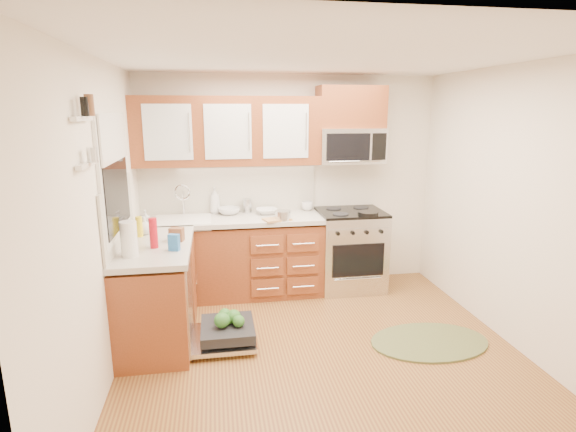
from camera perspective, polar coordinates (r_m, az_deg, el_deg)
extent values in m
plane|color=brown|center=(4.18, 4.33, -16.90)|extent=(3.50, 3.50, 0.00)
plane|color=white|center=(3.64, 5.06, 19.52)|extent=(3.50, 3.50, 0.00)
cube|color=silver|center=(5.40, 0.18, 4.23)|extent=(3.50, 0.04, 2.50)
cube|color=silver|center=(2.15, 16.20, -10.73)|extent=(3.50, 0.04, 2.50)
cube|color=silver|center=(3.71, -22.57, -1.03)|extent=(0.04, 3.50, 2.50)
cube|color=silver|center=(4.47, 27.01, 0.84)|extent=(0.04, 3.50, 2.50)
cube|color=brown|center=(5.24, -7.15, -5.48)|extent=(2.05, 0.60, 0.85)
cube|color=brown|center=(4.40, -16.23, -9.65)|extent=(0.60, 1.25, 0.85)
cube|color=beige|center=(5.09, -7.30, -0.45)|extent=(2.07, 0.64, 0.05)
cube|color=beige|center=(4.24, -16.51, -3.72)|extent=(0.64, 1.27, 0.05)
cube|color=#AFAC9D|center=(5.32, -7.53, 3.54)|extent=(2.05, 0.02, 0.57)
cube|color=#AFAC9D|center=(4.22, -20.77, 0.20)|extent=(0.02, 1.25, 0.57)
cube|color=brown|center=(5.32, 7.97, 13.54)|extent=(0.76, 0.35, 0.47)
cube|color=white|center=(4.10, -21.26, 9.30)|extent=(0.02, 0.96, 0.40)
cube|color=white|center=(3.26, -24.68, 11.18)|extent=(0.04, 0.40, 0.03)
cube|color=white|center=(3.28, -24.17, 5.97)|extent=(0.04, 0.40, 0.03)
cylinder|color=black|center=(5.11, 10.13, 0.31)|extent=(0.29, 0.29, 0.04)
cylinder|color=silver|center=(4.91, -0.70, 0.07)|extent=(0.21, 0.21, 0.11)
cube|color=#A8754D|center=(4.91, -1.41, -0.43)|extent=(0.33, 0.25, 0.02)
cylinder|color=silver|center=(5.28, -5.17, 1.30)|extent=(0.12, 0.12, 0.17)
cylinder|color=white|center=(3.92, -19.55, -2.75)|extent=(0.17, 0.17, 0.29)
cylinder|color=yellow|center=(4.49, -18.37, -1.30)|extent=(0.07, 0.07, 0.20)
cylinder|color=#B70F1C|center=(4.08, -16.72, -2.09)|extent=(0.09, 0.09, 0.27)
cube|color=brown|center=(4.26, -13.96, -2.28)|extent=(0.14, 0.12, 0.12)
cube|color=#2664B1|center=(3.97, -14.28, -3.28)|extent=(0.10, 0.08, 0.14)
imported|color=#999999|center=(5.22, -2.73, 0.61)|extent=(0.26, 0.26, 0.06)
imported|color=#999999|center=(5.23, -7.50, 0.64)|extent=(0.30, 0.30, 0.08)
imported|color=#999999|center=(5.39, 2.46, 1.28)|extent=(0.16, 0.16, 0.11)
imported|color=#999999|center=(5.29, -9.27, 1.99)|extent=(0.13, 0.13, 0.31)
imported|color=#999999|center=(4.73, -17.63, -0.47)|extent=(0.10, 0.11, 0.20)
imported|color=#999999|center=(4.57, -17.79, -1.16)|extent=(0.14, 0.14, 0.17)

